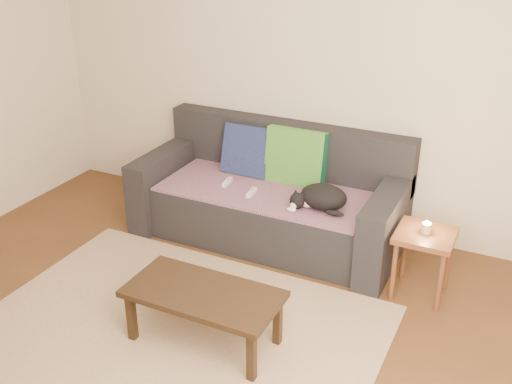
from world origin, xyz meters
TOP-DOWN VIEW (x-y plane):
  - ground at (0.00, 0.00)m, footprint 4.50×4.50m
  - back_wall at (0.00, 2.00)m, footprint 4.50×0.04m
  - sofa at (0.00, 1.57)m, footprint 2.10×0.94m
  - throw_blanket at (0.00, 1.48)m, footprint 1.66×0.74m
  - cushion_navy at (-0.29, 1.74)m, footprint 0.41×0.21m
  - cushion_green at (0.14, 1.74)m, footprint 0.48×0.19m
  - cat at (0.50, 1.37)m, footprint 0.43×0.31m
  - wii_remote_a at (-0.07, 1.36)m, footprint 0.05×0.15m
  - wii_remote_b at (-0.33, 1.45)m, footprint 0.06×0.15m
  - side_table at (1.27, 1.26)m, footprint 0.38×0.38m
  - candle at (1.27, 1.26)m, footprint 0.06×0.06m
  - rug at (0.00, 0.15)m, footprint 2.50×1.80m
  - coffee_table at (0.21, 0.16)m, footprint 0.93×0.46m

SIDE VIEW (x-z plane):
  - ground at x=0.00m, z-range 0.00..0.00m
  - rug at x=0.00m, z-range 0.00..0.01m
  - sofa at x=0.00m, z-range -0.13..0.74m
  - coffee_table at x=0.21m, z-range 0.14..0.51m
  - side_table at x=1.27m, z-range 0.15..0.63m
  - throw_blanket at x=0.00m, z-range 0.42..0.44m
  - wii_remote_a at x=-0.07m, z-range 0.44..0.47m
  - wii_remote_b at x=-0.33m, z-range 0.44..0.47m
  - candle at x=1.27m, z-range 0.47..0.56m
  - cat at x=0.50m, z-range 0.44..0.62m
  - cushion_navy at x=-0.29m, z-range 0.42..0.84m
  - cushion_green at x=0.14m, z-range 0.38..0.88m
  - back_wall at x=0.00m, z-range 0.00..2.60m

